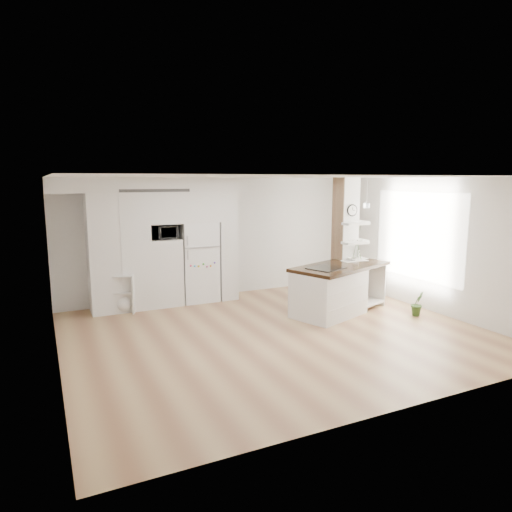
{
  "coord_description": "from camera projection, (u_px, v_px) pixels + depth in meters",
  "views": [
    {
      "loc": [
        -3.61,
        -6.74,
        2.65
      ],
      "look_at": [
        0.03,
        0.9,
        1.23
      ],
      "focal_mm": 32.0,
      "sensor_mm": 36.0,
      "label": 1
    }
  ],
  "objects": [
    {
      "name": "decor_bowl",
      "position": [
        353.0,
        259.0,
        9.59
      ],
      "size": [
        0.22,
        0.22,
        0.05
      ],
      "primitive_type": "imported",
      "color": "white",
      "rests_on": "column"
    },
    {
      "name": "cabinet_wall",
      "position": [
        155.0,
        235.0,
        9.49
      ],
      "size": [
        4.0,
        0.71,
        2.7
      ],
      "color": "white",
      "rests_on": "floor"
    },
    {
      "name": "kitchen_island",
      "position": [
        333.0,
        290.0,
        9.03
      ],
      "size": [
        2.37,
        1.69,
        1.54
      ],
      "rotation": [
        0.0,
        0.0,
        0.35
      ],
      "color": "white",
      "rests_on": "floor"
    },
    {
      "name": "floor_plant_b",
      "position": [
        362.0,
        285.0,
        10.5
      ],
      "size": [
        0.39,
        0.39,
        0.52
      ],
      "primitive_type": "imported",
      "rotation": [
        0.0,
        0.0,
        -0.43
      ],
      "color": "#396127",
      "rests_on": "floor"
    },
    {
      "name": "column",
      "position": [
        350.0,
        241.0,
        9.77
      ],
      "size": [
        0.69,
        0.9,
        2.7
      ],
      "color": "silver",
      "rests_on": "floor"
    },
    {
      "name": "pendant_light",
      "position": [
        354.0,
        209.0,
        8.48
      ],
      "size": [
        0.12,
        0.12,
        0.1
      ],
      "primitive_type": "cylinder",
      "color": "white",
      "rests_on": "room"
    },
    {
      "name": "refrigerator",
      "position": [
        198.0,
        262.0,
        10.0
      ],
      "size": [
        0.78,
        0.69,
        1.75
      ],
      "color": "white",
      "rests_on": "floor"
    },
    {
      "name": "shelf_plant",
      "position": [
        355.0,
        232.0,
        10.0
      ],
      "size": [
        0.27,
        0.23,
        0.3
      ],
      "primitive_type": "imported",
      "color": "#396127",
      "rests_on": "column"
    },
    {
      "name": "microwave",
      "position": [
        164.0,
        232.0,
        9.51
      ],
      "size": [
        0.54,
        0.37,
        0.3
      ],
      "primitive_type": "imported",
      "color": "#2D2D2D",
      "rests_on": "cabinet_wall"
    },
    {
      "name": "window",
      "position": [
        418.0,
        236.0,
        9.47
      ],
      "size": [
        0.0,
        2.4,
        2.4
      ],
      "primitive_type": "plane",
      "rotation": [
        1.57,
        0.0,
        -1.57
      ],
      "color": "white",
      "rests_on": "room"
    },
    {
      "name": "room",
      "position": [
        277.0,
        228.0,
        7.67
      ],
      "size": [
        7.04,
        6.04,
        2.72
      ],
      "color": "white",
      "rests_on": "ground"
    },
    {
      "name": "floor",
      "position": [
        276.0,
        333.0,
        7.98
      ],
      "size": [
        7.0,
        6.0,
        0.01
      ],
      "primitive_type": "cube",
      "color": "tan",
      "rests_on": "ground"
    },
    {
      "name": "bookshelf",
      "position": [
        120.0,
        296.0,
        9.18
      ],
      "size": [
        0.75,
        0.59,
        0.78
      ],
      "rotation": [
        0.0,
        0.0,
        -0.38
      ],
      "color": "white",
      "rests_on": "floor"
    },
    {
      "name": "floor_plant_a",
      "position": [
        417.0,
        304.0,
        8.97
      ],
      "size": [
        0.31,
        0.27,
        0.49
      ],
      "primitive_type": "imported",
      "rotation": [
        0.0,
        0.0,
        0.24
      ],
      "color": "#396127",
      "rests_on": "floor"
    }
  ]
}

